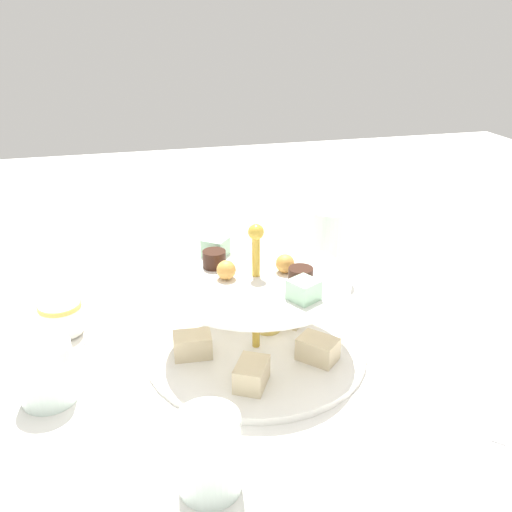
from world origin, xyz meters
The scene contains 8 objects.
ground_plane centered at (0.00, 0.00, 0.00)m, with size 2.40×2.40×0.00m, color white.
tiered_serving_stand centered at (0.00, 0.00, 0.05)m, with size 0.29×0.29×0.18m.
water_glass_tall_right centered at (0.19, -0.18, 0.06)m, with size 0.07×0.07×0.12m, color silver.
water_glass_short_left centered at (-0.03, 0.26, 0.04)m, with size 0.06×0.06×0.07m, color silver.
teacup_with_saucer centered at (0.11, 0.25, 0.02)m, with size 0.09×0.09×0.05m.
butter_knife_left centered at (-0.17, -0.26, 0.00)m, with size 0.17×0.01×0.00m, color silver.
butter_knife_right centered at (0.29, 0.11, 0.00)m, with size 0.17×0.01×0.00m, color silver.
water_glass_mid_back centered at (-0.21, 0.10, 0.04)m, with size 0.06×0.06×0.08m, color silver.
Camera 1 is at (-0.61, 0.16, 0.42)m, focal length 39.26 mm.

